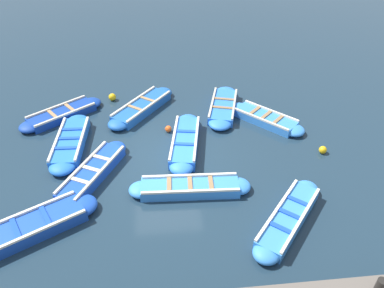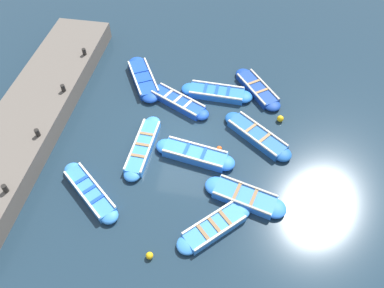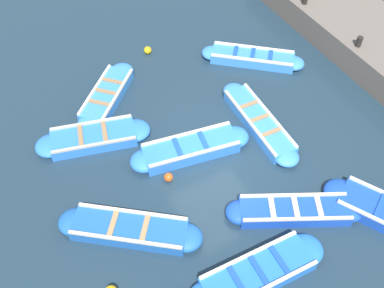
{
  "view_description": "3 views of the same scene",
  "coord_description": "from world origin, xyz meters",
  "px_view_note": "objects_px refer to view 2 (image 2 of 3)",
  "views": [
    {
      "loc": [
        10.28,
        -0.09,
        8.21
      ],
      "look_at": [
        -0.25,
        0.97,
        0.36
      ],
      "focal_mm": 35.0,
      "sensor_mm": 36.0,
      "label": 1
    },
    {
      "loc": [
        -2.2,
        10.79,
        13.2
      ],
      "look_at": [
        -0.4,
        0.29,
        0.32
      ],
      "focal_mm": 35.0,
      "sensor_mm": 36.0,
      "label": 2
    },
    {
      "loc": [
        -4.6,
        -6.58,
        10.36
      ],
      "look_at": [
        -0.59,
        0.72,
        0.43
      ],
      "focal_mm": 42.0,
      "sensor_mm": 36.0,
      "label": 3
    }
  ],
  "objects_px": {
    "boat_mid_row": "(178,102)",
    "bollard_north": "(84,52)",
    "boat_outer_right": "(143,79)",
    "boat_stern_in": "(245,197)",
    "bollard_mid_north": "(63,88)",
    "buoy_white_drifting": "(219,149)",
    "bollard_mid_south": "(37,133)",
    "boat_outer_left": "(257,89)",
    "boat_end_of_row": "(257,136)",
    "boat_broadside": "(217,93)",
    "boat_tucked": "(143,147)",
    "bollard_south": "(5,188)",
    "boat_centre": "(214,227)",
    "boat_drifting": "(195,154)",
    "boat_alongside": "(90,192)",
    "buoy_orange_near": "(149,256)",
    "buoy_yellow_far": "(280,119)"
  },
  "relations": [
    {
      "from": "boat_tucked",
      "to": "boat_mid_row",
      "type": "relative_size",
      "value": 1.07
    },
    {
      "from": "buoy_yellow_far",
      "to": "bollard_south",
      "type": "bearing_deg",
      "value": 31.62
    },
    {
      "from": "boat_end_of_row",
      "to": "boat_broadside",
      "type": "distance_m",
      "value": 3.38
    },
    {
      "from": "boat_outer_right",
      "to": "boat_alongside",
      "type": "bearing_deg",
      "value": 86.85
    },
    {
      "from": "boat_broadside",
      "to": "buoy_white_drifting",
      "type": "xyz_separation_m",
      "value": [
        -0.58,
        3.59,
        -0.05
      ]
    },
    {
      "from": "boat_centre",
      "to": "bollard_south",
      "type": "relative_size",
      "value": 8.4
    },
    {
      "from": "boat_drifting",
      "to": "boat_outer_right",
      "type": "relative_size",
      "value": 0.99
    },
    {
      "from": "boat_end_of_row",
      "to": "buoy_yellow_far",
      "type": "distance_m",
      "value": 1.66
    },
    {
      "from": "boat_alongside",
      "to": "boat_mid_row",
      "type": "height_order",
      "value": "boat_mid_row"
    },
    {
      "from": "boat_tucked",
      "to": "bollard_south",
      "type": "height_order",
      "value": "bollard_south"
    },
    {
      "from": "boat_outer_left",
      "to": "bollard_mid_north",
      "type": "height_order",
      "value": "bollard_mid_north"
    },
    {
      "from": "bollard_mid_south",
      "to": "buoy_white_drifting",
      "type": "relative_size",
      "value": 1.37
    },
    {
      "from": "boat_alongside",
      "to": "boat_stern_in",
      "type": "distance_m",
      "value": 6.32
    },
    {
      "from": "boat_mid_row",
      "to": "bollard_north",
      "type": "distance_m",
      "value": 5.79
    },
    {
      "from": "boat_outer_left",
      "to": "boat_broadside",
      "type": "bearing_deg",
      "value": 18.11
    },
    {
      "from": "boat_end_of_row",
      "to": "bollard_south",
      "type": "height_order",
      "value": "bollard_south"
    },
    {
      "from": "boat_outer_right",
      "to": "boat_stern_in",
      "type": "height_order",
      "value": "boat_outer_right"
    },
    {
      "from": "bollard_mid_south",
      "to": "boat_outer_left",
      "type": "bearing_deg",
      "value": -149.26
    },
    {
      "from": "boat_centre",
      "to": "buoy_orange_near",
      "type": "relative_size",
      "value": 10.71
    },
    {
      "from": "bollard_mid_north",
      "to": "buoy_white_drifting",
      "type": "relative_size",
      "value": 1.37
    },
    {
      "from": "boat_alongside",
      "to": "bollard_mid_north",
      "type": "relative_size",
      "value": 9.3
    },
    {
      "from": "bollard_mid_south",
      "to": "buoy_white_drifting",
      "type": "bearing_deg",
      "value": -170.94
    },
    {
      "from": "boat_mid_row",
      "to": "boat_stern_in",
      "type": "xyz_separation_m",
      "value": [
        -3.73,
        4.96,
        -0.01
      ]
    },
    {
      "from": "bollard_north",
      "to": "bollard_mid_north",
      "type": "bearing_deg",
      "value": 90.0
    },
    {
      "from": "bollard_mid_south",
      "to": "boat_tucked",
      "type": "bearing_deg",
      "value": -170.53
    },
    {
      "from": "boat_tucked",
      "to": "buoy_white_drifting",
      "type": "xyz_separation_m",
      "value": [
        -3.39,
        -0.51,
        -0.04
      ]
    },
    {
      "from": "boat_outer_left",
      "to": "bollard_north",
      "type": "distance_m",
      "value": 9.29
    },
    {
      "from": "bollard_north",
      "to": "buoy_orange_near",
      "type": "distance_m",
      "value": 11.58
    },
    {
      "from": "boat_centre",
      "to": "buoy_white_drifting",
      "type": "height_order",
      "value": "boat_centre"
    },
    {
      "from": "boat_centre",
      "to": "boat_broadside",
      "type": "relative_size",
      "value": 0.8
    },
    {
      "from": "boat_centre",
      "to": "bollard_mid_south",
      "type": "xyz_separation_m",
      "value": [
        8.07,
        -2.64,
        0.97
      ]
    },
    {
      "from": "boat_outer_left",
      "to": "boat_broadside",
      "type": "xyz_separation_m",
      "value": [
        2.03,
        0.66,
        0.02
      ]
    },
    {
      "from": "boat_drifting",
      "to": "buoy_white_drifting",
      "type": "bearing_deg",
      "value": -151.29
    },
    {
      "from": "bollard_south",
      "to": "buoy_white_drifting",
      "type": "bearing_deg",
      "value": -152.09
    },
    {
      "from": "bollard_south",
      "to": "boat_centre",
      "type": "bearing_deg",
      "value": -178.29
    },
    {
      "from": "boat_alongside",
      "to": "bollard_south",
      "type": "bearing_deg",
      "value": 18.45
    },
    {
      "from": "boat_end_of_row",
      "to": "buoy_yellow_far",
      "type": "xyz_separation_m",
      "value": [
        -1.04,
        -1.29,
        -0.02
      ]
    },
    {
      "from": "boat_alongside",
      "to": "bollard_mid_south",
      "type": "distance_m",
      "value": 3.57
    },
    {
      "from": "boat_outer_right",
      "to": "boat_end_of_row",
      "type": "bearing_deg",
      "value": 154.23
    },
    {
      "from": "boat_centre",
      "to": "boat_end_of_row",
      "type": "bearing_deg",
      "value": -105.27
    },
    {
      "from": "bollard_mid_north",
      "to": "bollard_mid_south",
      "type": "xyz_separation_m",
      "value": [
        0.0,
        2.88,
        0.0
      ]
    },
    {
      "from": "boat_outer_left",
      "to": "bollard_mid_north",
      "type": "distance_m",
      "value": 9.65
    },
    {
      "from": "bollard_mid_south",
      "to": "bollard_south",
      "type": "distance_m",
      "value": 2.88
    },
    {
      "from": "buoy_orange_near",
      "to": "bollard_south",
      "type": "bearing_deg",
      "value": -12.19
    },
    {
      "from": "bollard_mid_north",
      "to": "buoy_white_drifting",
      "type": "bearing_deg",
      "value": 168.09
    },
    {
      "from": "boat_alongside",
      "to": "boat_mid_row",
      "type": "distance_m",
      "value": 6.31
    },
    {
      "from": "boat_end_of_row",
      "to": "buoy_white_drifting",
      "type": "xyz_separation_m",
      "value": [
        1.63,
        1.02,
        -0.05
      ]
    },
    {
      "from": "boat_drifting",
      "to": "buoy_orange_near",
      "type": "bearing_deg",
      "value": 79.8
    },
    {
      "from": "bollard_north",
      "to": "buoy_white_drifting",
      "type": "bearing_deg",
      "value": 149.84
    },
    {
      "from": "boat_mid_row",
      "to": "buoy_white_drifting",
      "type": "height_order",
      "value": "boat_mid_row"
    }
  ]
}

